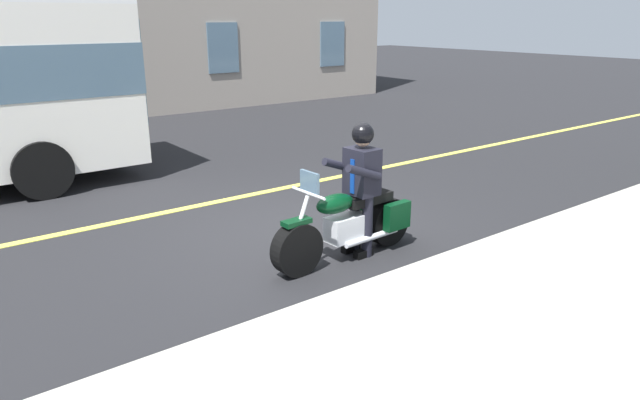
{
  "coord_description": "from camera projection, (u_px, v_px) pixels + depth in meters",
  "views": [
    {
      "loc": [
        4.45,
        6.41,
        3.0
      ],
      "look_at": [
        0.24,
        0.82,
        0.75
      ],
      "focal_mm": 32.23,
      "sensor_mm": 36.0,
      "label": 1
    }
  ],
  "objects": [
    {
      "name": "ground_plane",
      "position": [
        299.0,
        232.0,
        8.34
      ],
      "size": [
        80.0,
        80.0,
        0.0
      ],
      "primitive_type": "plane",
      "color": "black"
    },
    {
      "name": "sidewalk_curb",
      "position": [
        602.0,
        375.0,
        4.89
      ],
      "size": [
        60.0,
        5.0,
        0.15
      ],
      "primitive_type": "cube",
      "color": "#B2ADA0",
      "rests_on": "ground_plane"
    },
    {
      "name": "lane_center_stripe",
      "position": [
        232.0,
        199.0,
        9.86
      ],
      "size": [
        60.0,
        0.16,
        0.01
      ],
      "primitive_type": "cube",
      "color": "#E5DB4C",
      "rests_on": "ground_plane"
    },
    {
      "name": "motorcycle_main",
      "position": [
        349.0,
        224.0,
        7.35
      ],
      "size": [
        2.22,
        0.65,
        1.26
      ],
      "color": "black",
      "rests_on": "ground_plane"
    },
    {
      "name": "rider_main",
      "position": [
        361.0,
        178.0,
        7.29
      ],
      "size": [
        0.64,
        0.56,
        1.74
      ],
      "color": "black",
      "rests_on": "ground_plane"
    }
  ]
}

